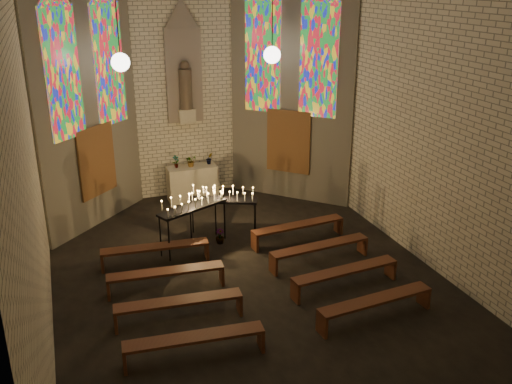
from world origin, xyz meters
TOP-DOWN VIEW (x-y plane):
  - floor at (0.00, 0.00)m, footprint 12.00×12.00m
  - room at (-0.00, 3.37)m, footprint 8.22×12.43m
  - altar at (0.00, 5.45)m, footprint 1.40×0.60m
  - flower_vase_left at (-0.44, 5.49)m, footprint 0.22×0.18m
  - flower_vase_center at (-0.01, 5.46)m, footprint 0.38×0.35m
  - flower_vase_right at (0.55, 5.51)m, footprint 0.20×0.17m
  - aisle_flower_pot at (-0.08, 2.39)m, footprint 0.22×0.22m
  - votive_stand_left at (-0.72, 2.40)m, footprint 1.80×1.13m
  - votive_stand_right at (0.12, 2.76)m, footprint 1.70×1.03m
  - pew_left_0 at (-1.75, 1.86)m, footprint 2.40×0.54m
  - pew_right_0 at (1.75, 1.86)m, footprint 2.40×0.54m
  - pew_left_1 at (-1.75, 0.66)m, footprint 2.40×0.54m
  - pew_right_1 at (1.75, 0.66)m, footprint 2.40×0.54m
  - pew_left_2 at (-1.75, -0.54)m, footprint 2.40×0.54m
  - pew_right_2 at (1.75, -0.54)m, footprint 2.40×0.54m
  - pew_left_3 at (-1.75, -1.74)m, footprint 2.40×0.54m
  - pew_right_3 at (1.75, -1.74)m, footprint 2.40×0.54m

SIDE VIEW (x-z plane):
  - floor at x=0.00m, z-range 0.00..0.00m
  - aisle_flower_pot at x=-0.08m, z-range 0.00..0.37m
  - pew_left_0 at x=-1.75m, z-range 0.14..0.60m
  - pew_right_0 at x=1.75m, z-range 0.14..0.60m
  - pew_left_1 at x=-1.75m, z-range 0.14..0.60m
  - pew_right_1 at x=1.75m, z-range 0.14..0.60m
  - pew_left_2 at x=-1.75m, z-range 0.14..0.60m
  - pew_right_2 at x=1.75m, z-range 0.14..0.60m
  - pew_left_3 at x=-1.75m, z-range 0.14..0.60m
  - pew_right_3 at x=1.75m, z-range 0.14..0.60m
  - altar at x=0.00m, z-range 0.00..1.00m
  - votive_stand_right at x=0.12m, z-range 0.44..1.67m
  - votive_stand_left at x=-0.72m, z-range 0.47..1.78m
  - flower_vase_center at x=-0.01m, z-range 1.00..1.33m
  - flower_vase_right at x=0.55m, z-range 1.00..1.34m
  - flower_vase_left at x=-0.44m, z-range 1.00..1.36m
  - room at x=0.00m, z-range 0.21..7.22m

